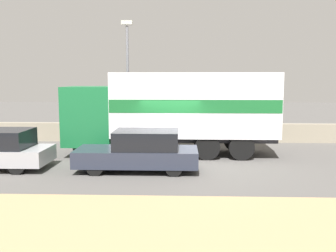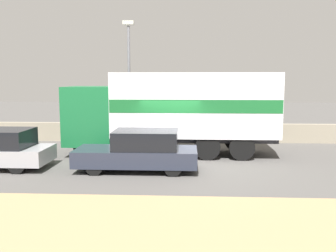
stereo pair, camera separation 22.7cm
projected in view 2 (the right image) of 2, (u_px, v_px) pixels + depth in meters
ground_plane at (169, 166)px, 14.61m from camera, size 80.00×80.00×0.00m
dirt_shoulder_foreground at (151, 243)px, 7.72m from camera, size 60.00×6.20×0.04m
stone_wall_backdrop at (174, 132)px, 20.23m from camera, size 60.00×0.35×1.00m
street_lamp at (129, 73)px, 19.27m from camera, size 0.56×0.28×6.31m
box_truck at (176, 108)px, 16.56m from camera, size 9.25×2.43×3.65m
car_hatchback at (140, 151)px, 13.83m from camera, size 4.48×1.79×1.51m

